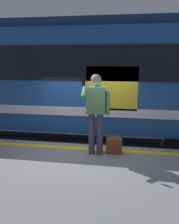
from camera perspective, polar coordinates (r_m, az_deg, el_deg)
name	(u,v)px	position (r m, az deg, el deg)	size (l,w,h in m)	color
ground_plane	(85,177)	(6.00, -1.25, -16.22)	(24.16, 24.16, 0.00)	#3D3D3F
platform	(63,213)	(4.13, -6.70, -24.28)	(14.37, 4.01, 0.90)	gray
safety_line	(82,148)	(5.34, -1.87, -9.33)	(14.09, 0.16, 0.01)	yellow
track_rail_near	(92,153)	(7.15, 0.68, -10.43)	(18.69, 0.08, 0.16)	slate
track_rail_far	(98,138)	(8.47, 2.10, -6.55)	(18.69, 0.08, 0.16)	slate
train_carriage	(52,74)	(7.59, -9.70, 9.46)	(11.95, 2.94, 3.87)	#1E478C
passenger	(96,108)	(4.76, 1.68, 1.05)	(0.57, 0.55, 1.76)	#383347
handbag	(114,145)	(5.07, 6.31, -8.36)	(0.35, 0.32, 0.42)	#59331E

